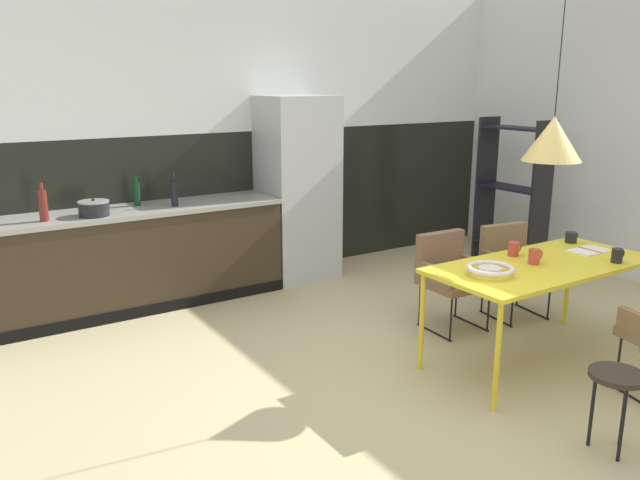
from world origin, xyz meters
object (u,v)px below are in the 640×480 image
object	(u,v)px
open_book	(589,251)
bottle_oil_tall	(43,205)
cooking_pot	(94,208)
side_stool	(617,382)
refrigerator_column	(298,189)
mug_tall_blue	(571,237)
fruit_bowl	(490,269)
armchair_near_window	(512,259)
mug_white_ceramic	(514,249)
mug_glass_clear	(535,257)
dining_table	(542,270)
bottle_vinegar_dark	(137,193)
bottle_spice_small	(174,193)
mug_short_terracotta	(617,255)
armchair_far_side	(449,269)
open_shelf_unit	(513,196)
pendant_lamp_over_table_near	(553,139)

from	to	relation	value
open_book	bottle_oil_tall	world-z (taller)	bottle_oil_tall
cooking_pot	side_stool	xyz separation A→B (m)	(1.84, -3.57, -0.55)
refrigerator_column	mug_tall_blue	size ratio (longest dim) A/B	14.01
fruit_bowl	bottle_oil_tall	distance (m)	3.46
armchair_near_window	mug_tall_blue	world-z (taller)	mug_tall_blue
mug_white_ceramic	mug_glass_clear	bearing A→B (deg)	-101.62
dining_table	fruit_bowl	xyz separation A→B (m)	(-0.52, 0.01, 0.09)
armchair_near_window	bottle_vinegar_dark	bearing A→B (deg)	-30.58
refrigerator_column	bottle_vinegar_dark	bearing A→B (deg)	175.76
mug_glass_clear	side_stool	distance (m)	1.20
armchair_near_window	mug_white_ceramic	distance (m)	0.87
cooking_pot	bottle_spice_small	xyz separation A→B (m)	(0.71, 0.04, 0.05)
armchair_near_window	mug_short_terracotta	xyz separation A→B (m)	(-0.14, -1.04, 0.30)
bottle_vinegar_dark	bottle_oil_tall	bearing A→B (deg)	-163.78
bottle_oil_tall	mug_tall_blue	bearing A→B (deg)	-33.87
refrigerator_column	cooking_pot	world-z (taller)	refrigerator_column
open_book	bottle_spice_small	bearing A→B (deg)	131.10
armchair_near_window	bottle_vinegar_dark	distance (m)	3.35
fruit_bowl	open_book	size ratio (longest dim) A/B	1.05
armchair_far_side	open_shelf_unit	xyz separation A→B (m)	(1.75, 0.88, 0.31)
mug_tall_blue	cooking_pot	distance (m)	3.87
refrigerator_column	armchair_far_side	xyz separation A→B (m)	(0.33, -1.86, -0.43)
dining_table	cooking_pot	bearing A→B (deg)	133.23
refrigerator_column	mug_white_ceramic	size ratio (longest dim) A/B	14.65
refrigerator_column	dining_table	bearing A→B (deg)	-81.77
open_book	bottle_spice_small	xyz separation A→B (m)	(-2.27, 2.61, 0.27)
fruit_bowl	cooking_pot	xyz separation A→B (m)	(-1.91, 2.58, 0.18)
mug_glass_clear	armchair_near_window	bearing A→B (deg)	48.36
open_book	refrigerator_column	bearing A→B (deg)	109.30
mug_glass_clear	bottle_oil_tall	bearing A→B (deg)	136.84
mug_tall_blue	cooking_pot	world-z (taller)	cooking_pot
bottle_spice_small	mug_glass_clear	bearing A→B (deg)	-57.61
refrigerator_column	open_shelf_unit	size ratio (longest dim) A/B	1.15
dining_table	fruit_bowl	bearing A→B (deg)	179.27
cooking_pot	armchair_near_window	bearing A→B (deg)	-30.96
mug_short_terracotta	bottle_oil_tall	size ratio (longest dim) A/B	0.40
mug_short_terracotta	side_stool	distance (m)	1.32
mug_white_ceramic	bottle_vinegar_dark	distance (m)	3.26
armchair_near_window	bottle_oil_tall	world-z (taller)	bottle_oil_tall
armchair_far_side	side_stool	world-z (taller)	armchair_far_side
mug_glass_clear	armchair_far_side	bearing A→B (deg)	89.55
mug_glass_clear	open_shelf_unit	xyz separation A→B (m)	(1.76, 1.71, 0.00)
bottle_oil_tall	bottle_vinegar_dark	size ratio (longest dim) A/B	1.17
pendant_lamp_over_table_near	mug_tall_blue	bearing A→B (deg)	20.50
dining_table	mug_glass_clear	distance (m)	0.12
refrigerator_column	cooking_pot	distance (m)	2.04
refrigerator_column	armchair_near_window	distance (m)	2.22
open_book	mug_glass_clear	world-z (taller)	mug_glass_clear
armchair_far_side	cooking_pot	bearing A→B (deg)	-34.03
bottle_spice_small	side_stool	xyz separation A→B (m)	(1.13, -3.61, -0.60)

